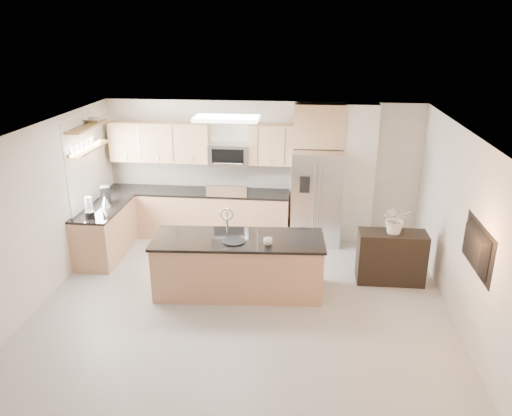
# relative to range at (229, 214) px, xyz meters

# --- Properties ---
(floor) EXTENTS (6.50, 6.50, 0.00)m
(floor) POSITION_rel_range_xyz_m (0.60, -2.92, -0.47)
(floor) COLOR #B0ADA7
(floor) RESTS_ON ground
(ceiling) EXTENTS (6.00, 6.50, 0.02)m
(ceiling) POSITION_rel_range_xyz_m (0.60, -2.92, 2.13)
(ceiling) COLOR white
(ceiling) RESTS_ON wall_back
(wall_back) EXTENTS (6.00, 0.02, 2.60)m
(wall_back) POSITION_rel_range_xyz_m (0.60, 0.33, 0.83)
(wall_back) COLOR beige
(wall_back) RESTS_ON floor
(wall_front) EXTENTS (6.00, 0.02, 2.60)m
(wall_front) POSITION_rel_range_xyz_m (0.60, -6.17, 0.83)
(wall_front) COLOR beige
(wall_front) RESTS_ON floor
(wall_left) EXTENTS (0.02, 6.50, 2.60)m
(wall_left) POSITION_rel_range_xyz_m (-2.40, -2.92, 0.83)
(wall_left) COLOR beige
(wall_left) RESTS_ON floor
(wall_right) EXTENTS (0.02, 6.50, 2.60)m
(wall_right) POSITION_rel_range_xyz_m (3.60, -2.92, 0.83)
(wall_right) COLOR beige
(wall_right) RESTS_ON floor
(back_counter) EXTENTS (3.55, 0.66, 1.44)m
(back_counter) POSITION_rel_range_xyz_m (-0.63, 0.01, -0.00)
(back_counter) COLOR tan
(back_counter) RESTS_ON floor
(left_counter) EXTENTS (0.66, 1.50, 0.92)m
(left_counter) POSITION_rel_range_xyz_m (-2.07, -1.07, -0.01)
(left_counter) COLOR tan
(left_counter) RESTS_ON floor
(range) EXTENTS (0.76, 0.64, 1.14)m
(range) POSITION_rel_range_xyz_m (0.00, 0.00, 0.00)
(range) COLOR black
(range) RESTS_ON floor
(upper_cabinets) EXTENTS (3.50, 0.33, 0.75)m
(upper_cabinets) POSITION_rel_range_xyz_m (-0.70, 0.16, 1.35)
(upper_cabinets) COLOR tan
(upper_cabinets) RESTS_ON wall_back
(microwave) EXTENTS (0.76, 0.40, 0.40)m
(microwave) POSITION_rel_range_xyz_m (0.00, 0.12, 1.16)
(microwave) COLOR silver
(microwave) RESTS_ON upper_cabinets
(refrigerator) EXTENTS (0.92, 0.78, 1.78)m
(refrigerator) POSITION_rel_range_xyz_m (1.66, -0.05, 0.42)
(refrigerator) COLOR silver
(refrigerator) RESTS_ON floor
(partition_column) EXTENTS (0.60, 0.30, 2.60)m
(partition_column) POSITION_rel_range_xyz_m (2.42, 0.18, 0.83)
(partition_column) COLOR white
(partition_column) RESTS_ON floor
(window) EXTENTS (0.04, 1.15, 1.65)m
(window) POSITION_rel_range_xyz_m (-2.38, -1.07, 1.18)
(window) COLOR white
(window) RESTS_ON wall_left
(shelf_lower) EXTENTS (0.30, 1.20, 0.04)m
(shelf_lower) POSITION_rel_range_xyz_m (-2.25, -0.97, 1.48)
(shelf_lower) COLOR olive
(shelf_lower) RESTS_ON wall_left
(shelf_upper) EXTENTS (0.30, 1.20, 0.04)m
(shelf_upper) POSITION_rel_range_xyz_m (-2.25, -0.97, 1.85)
(shelf_upper) COLOR olive
(shelf_upper) RESTS_ON wall_left
(ceiling_fixture) EXTENTS (1.00, 0.50, 0.06)m
(ceiling_fixture) POSITION_rel_range_xyz_m (0.20, -1.32, 2.09)
(ceiling_fixture) COLOR white
(ceiling_fixture) RESTS_ON ceiling
(island) EXTENTS (2.65, 1.10, 1.32)m
(island) POSITION_rel_range_xyz_m (0.47, -2.12, -0.02)
(island) COLOR tan
(island) RESTS_ON floor
(credenza) EXTENTS (1.07, 0.45, 0.85)m
(credenza) POSITION_rel_range_xyz_m (2.86, -1.54, -0.05)
(credenza) COLOR black
(credenza) RESTS_ON floor
(cup) EXTENTS (0.17, 0.17, 0.11)m
(cup) POSITION_rel_range_xyz_m (0.94, -2.31, 0.48)
(cup) COLOR white
(cup) RESTS_ON island
(platter) EXTENTS (0.36, 0.36, 0.02)m
(platter) POSITION_rel_range_xyz_m (0.43, -2.25, 0.43)
(platter) COLOR black
(platter) RESTS_ON island
(blender) EXTENTS (0.16, 0.16, 0.36)m
(blender) POSITION_rel_range_xyz_m (-2.07, -1.58, 0.60)
(blender) COLOR black
(blender) RESTS_ON left_counter
(kettle) EXTENTS (0.18, 0.18, 0.23)m
(kettle) POSITION_rel_range_xyz_m (-2.02, -1.04, 0.55)
(kettle) COLOR silver
(kettle) RESTS_ON left_counter
(coffee_maker) EXTENTS (0.22, 0.24, 0.30)m
(coffee_maker) POSITION_rel_range_xyz_m (-2.09, -0.84, 0.59)
(coffee_maker) COLOR black
(coffee_maker) RESTS_ON left_counter
(bowl) EXTENTS (0.51, 0.51, 0.10)m
(bowl) POSITION_rel_range_xyz_m (-2.25, -0.70, 1.91)
(bowl) COLOR silver
(bowl) RESTS_ON shelf_upper
(flower_vase) EXTENTS (0.69, 0.62, 0.71)m
(flower_vase) POSITION_rel_range_xyz_m (2.87, -1.55, 0.73)
(flower_vase) COLOR silver
(flower_vase) RESTS_ON credenza
(television) EXTENTS (0.14, 1.08, 0.62)m
(television) POSITION_rel_range_xyz_m (3.51, -3.12, 0.88)
(television) COLOR black
(television) RESTS_ON wall_right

